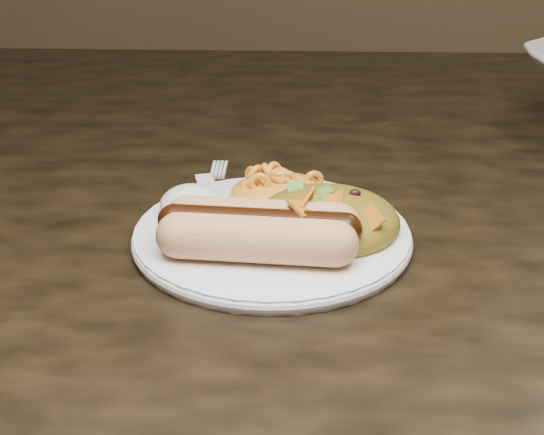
{
  "coord_description": "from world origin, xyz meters",
  "views": [
    {
      "loc": [
        -0.01,
        -0.67,
        1.04
      ],
      "look_at": [
        -0.03,
        -0.12,
        0.77
      ],
      "focal_mm": 55.0,
      "sensor_mm": 36.0,
      "label": 1
    }
  ],
  "objects": [
    {
      "name": "sour_cream",
      "position": [
        -0.1,
        -0.09,
        0.78
      ],
      "size": [
        0.06,
        0.06,
        0.03
      ],
      "primitive_type": "ellipsoid",
      "rotation": [
        0.0,
        0.0,
        0.43
      ],
      "color": "white",
      "rests_on": "plate"
    },
    {
      "name": "hotdog",
      "position": [
        -0.04,
        -0.15,
        0.78
      ],
      "size": [
        0.12,
        0.07,
        0.03
      ],
      "rotation": [
        0.0,
        0.0,
        -0.08
      ],
      "color": "#E8A063",
      "rests_on": "plate"
    },
    {
      "name": "table",
      "position": [
        0.0,
        0.0,
        0.66
      ],
      "size": [
        1.6,
        0.9,
        0.75
      ],
      "color": "black",
      "rests_on": "floor"
    },
    {
      "name": "fork",
      "position": [
        -0.09,
        -0.04,
        0.75
      ],
      "size": [
        0.05,
        0.13,
        0.0
      ],
      "primitive_type": "cube",
      "rotation": [
        0.0,
        0.0,
        0.24
      ],
      "color": "white",
      "rests_on": "table"
    },
    {
      "name": "taco_salad",
      "position": [
        0.01,
        -0.11,
        0.78
      ],
      "size": [
        0.11,
        0.1,
        0.05
      ],
      "rotation": [
        0.0,
        0.0,
        0.26
      ],
      "color": "#9A2405",
      "rests_on": "plate"
    },
    {
      "name": "plate",
      "position": [
        -0.03,
        -0.12,
        0.76
      ],
      "size": [
        0.27,
        0.27,
        0.01
      ],
      "primitive_type": "cylinder",
      "rotation": [
        0.0,
        0.0,
        0.43
      ],
      "color": "silver",
      "rests_on": "table"
    },
    {
      "name": "mac_and_cheese",
      "position": [
        -0.03,
        -0.06,
        0.78
      ],
      "size": [
        0.1,
        0.09,
        0.03
      ],
      "primitive_type": "ellipsoid",
      "rotation": [
        0.0,
        0.0,
        -0.28
      ],
      "color": "orange",
      "rests_on": "plate"
    }
  ]
}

